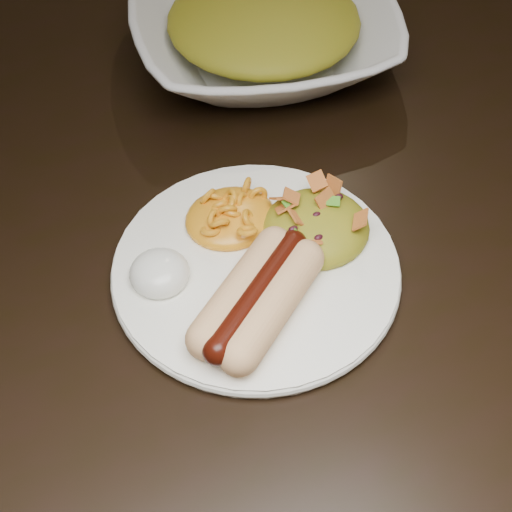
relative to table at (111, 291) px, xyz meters
name	(u,v)px	position (x,y,z in m)	size (l,w,h in m)	color
table	(111,291)	(0.00, 0.00, 0.00)	(1.60, 0.90, 0.75)	black
plate	(256,268)	(0.11, -0.11, 0.10)	(0.25, 0.25, 0.01)	white
hotdog	(258,296)	(0.09, -0.15, 0.12)	(0.12, 0.12, 0.03)	#FFA571
mac_and_cheese	(230,209)	(0.11, -0.06, 0.12)	(0.08, 0.08, 0.03)	gold
sour_cream	(159,267)	(0.03, -0.09, 0.12)	(0.05, 0.05, 0.03)	white
taco_salad	(317,220)	(0.18, -0.10, 0.12)	(0.10, 0.09, 0.04)	#BD7312
serving_bowl	(264,34)	(0.26, 0.17, 0.13)	(0.30, 0.30, 0.07)	white
bowl_filling	(264,23)	(0.26, 0.17, 0.14)	(0.22, 0.22, 0.05)	#BD7312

